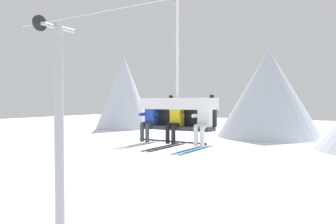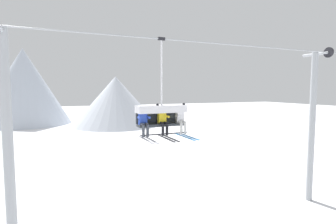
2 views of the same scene
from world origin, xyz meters
The scene contains 9 objects.
mountain_peak_central centered at (-10.67, 46.28, 7.22)m, with size 16.74×16.74×14.45m.
mountain_peak_east centered at (5.06, 37.49, 4.53)m, with size 15.85×15.85×9.06m.
lift_tower_near centered at (-6.67, -0.02, 4.64)m, with size 0.36×1.88×8.95m.
lift_tower_far centered at (8.80, -0.02, 4.64)m, with size 0.36×1.88×8.95m.
lift_cable centered at (1.06, -0.80, 8.67)m, with size 17.47×0.05×0.05m.
chairlift_chair centered at (-1.06, -0.73, 5.74)m, with size 2.05×0.74×3.89m.
skier_blue centered at (-1.88, -0.95, 5.41)m, with size 0.46×1.70×1.23m.
skier_yellow centered at (-1.06, -0.94, 5.43)m, with size 0.48×1.70×1.34m.
skier_white centered at (-0.24, -0.94, 5.43)m, with size 0.48×1.70×1.34m.
Camera 2 is at (-5.01, -10.75, 6.65)m, focal length 28.00 mm.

